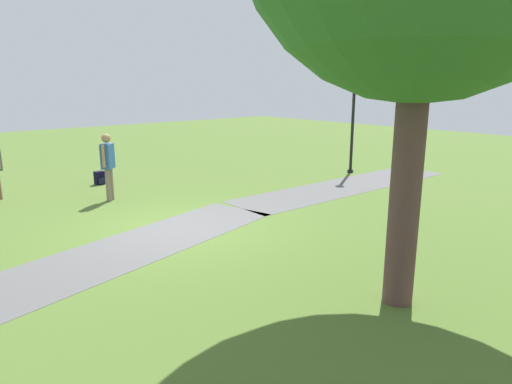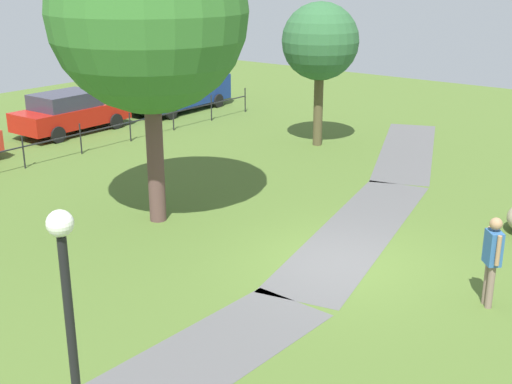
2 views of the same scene
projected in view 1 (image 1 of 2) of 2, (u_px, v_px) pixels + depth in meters
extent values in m
plane|color=#4C6629|center=(178.00, 228.00, 9.63)|extent=(48.00, 48.00, 0.00)
cube|color=#555455|center=(347.00, 186.00, 13.59)|extent=(8.05, 1.98, 0.01)
cube|color=#555455|center=(103.00, 258.00, 7.97)|extent=(8.19, 3.47, 0.01)
cylinder|color=brown|center=(406.00, 183.00, 6.01)|extent=(0.41, 0.41, 3.43)
cylinder|color=black|center=(350.00, 171.00, 15.63)|extent=(0.20, 0.20, 0.10)
cylinder|color=black|center=(353.00, 122.00, 15.23)|extent=(0.10, 0.10, 3.48)
sphere|color=white|center=(356.00, 64.00, 14.79)|extent=(0.28, 0.28, 0.28)
cylinder|color=#806A5C|center=(108.00, 185.00, 11.74)|extent=(0.13, 0.13, 0.85)
cylinder|color=#806A5C|center=(111.00, 184.00, 11.89)|extent=(0.13, 0.13, 0.85)
cube|color=#2E5D97|center=(107.00, 156.00, 11.64)|extent=(0.43, 0.42, 0.64)
cylinder|color=#A57C56|center=(103.00, 156.00, 11.42)|extent=(0.08, 0.08, 0.57)
cylinder|color=#A57C56|center=(111.00, 154.00, 11.85)|extent=(0.08, 0.08, 0.57)
sphere|color=#A57C56|center=(106.00, 138.00, 11.53)|extent=(0.23, 0.23, 0.23)
cube|color=black|center=(100.00, 178.00, 13.78)|extent=(0.30, 0.22, 0.40)
cube|color=#161931|center=(102.00, 181.00, 13.71)|extent=(0.20, 0.08, 0.18)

